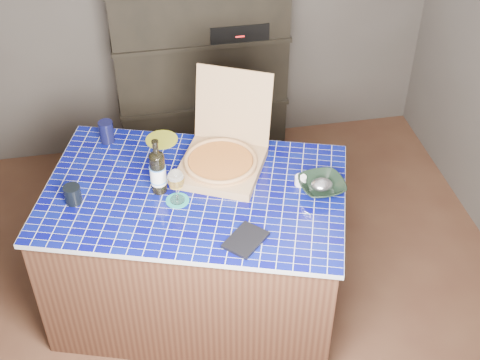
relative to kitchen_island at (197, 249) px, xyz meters
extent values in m
plane|color=brown|center=(0.24, -0.06, -0.44)|extent=(3.50, 3.50, 0.00)
cube|color=black|center=(0.24, 1.47, 0.46)|extent=(1.20, 0.40, 1.80)
cube|color=black|center=(0.49, 1.42, 0.68)|extent=(0.40, 0.32, 0.12)
cube|color=#492C1D|center=(0.00, 0.00, -0.02)|extent=(1.80, 1.42, 0.86)
cube|color=#050651|center=(0.00, 0.00, 0.43)|extent=(1.85, 1.47, 0.03)
cube|color=#9E7251|center=(0.17, 0.15, 0.47)|extent=(0.58, 0.58, 0.05)
cube|color=#9E7251|center=(0.28, 0.38, 0.71)|extent=(0.44, 0.28, 0.43)
cylinder|color=#A57344|center=(0.17, 0.15, 0.50)|extent=(0.40, 0.40, 0.01)
cylinder|color=#651B0B|center=(0.17, 0.15, 0.51)|extent=(0.35, 0.35, 0.01)
torus|color=#A57344|center=(0.17, 0.15, 0.52)|extent=(0.41, 0.41, 0.02)
cylinder|color=black|center=(-0.18, 0.04, 0.56)|extent=(0.08, 0.08, 0.23)
ellipsoid|color=black|center=(-0.18, 0.04, 0.67)|extent=(0.08, 0.08, 0.05)
cylinder|color=black|center=(-0.18, 0.04, 0.73)|extent=(0.03, 0.03, 0.09)
cylinder|color=white|center=(-0.18, 0.04, 0.55)|extent=(0.08, 0.08, 0.10)
cylinder|color=#4180DE|center=(-0.18, 0.04, 0.51)|extent=(0.09, 0.09, 0.01)
cylinder|color=#4180DE|center=(-0.18, 0.04, 0.60)|extent=(0.09, 0.09, 0.01)
cylinder|color=#177C70|center=(-0.10, -0.06, 0.44)|extent=(0.12, 0.12, 0.01)
cylinder|color=white|center=(-0.10, -0.06, 0.45)|extent=(0.08, 0.08, 0.01)
cylinder|color=white|center=(-0.10, -0.06, 0.50)|extent=(0.01, 0.01, 0.09)
ellipsoid|color=white|center=(-0.10, -0.06, 0.59)|extent=(0.09, 0.09, 0.12)
cylinder|color=gold|center=(-0.10, -0.06, 0.58)|extent=(0.07, 0.07, 0.06)
cylinder|color=white|center=(-0.10, -0.06, 0.61)|extent=(0.08, 0.08, 0.02)
cylinder|color=black|center=(-0.63, 0.03, 0.49)|extent=(0.09, 0.09, 0.10)
cube|color=black|center=(0.20, -0.42, 0.45)|extent=(0.26, 0.26, 0.02)
imported|color=black|center=(0.67, -0.12, 0.47)|extent=(0.26, 0.26, 0.06)
ellipsoid|color=#B8B7C3|center=(0.67, -0.12, 0.48)|extent=(0.12, 0.10, 0.06)
cylinder|color=white|center=(0.58, -0.05, 0.47)|extent=(0.06, 0.06, 0.05)
cylinder|color=black|center=(-0.44, 0.54, 0.51)|extent=(0.08, 0.08, 0.13)
cylinder|color=olive|center=(-0.13, 0.49, 0.44)|extent=(0.19, 0.19, 0.01)
camera|label=1|loc=(-0.26, -2.72, 2.78)|focal=50.00mm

